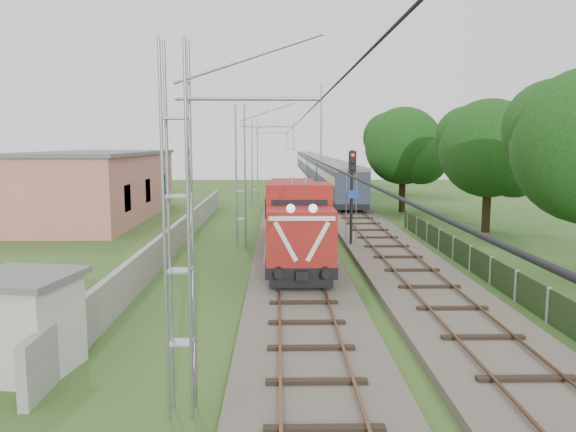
{
  "coord_description": "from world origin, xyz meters",
  "views": [
    {
      "loc": [
        -0.9,
        -19.73,
        5.91
      ],
      "look_at": [
        -0.38,
        8.55,
        2.2
      ],
      "focal_mm": 35.0,
      "sensor_mm": 36.0,
      "label": 1
    }
  ],
  "objects_px": {
    "relay_hut": "(24,323)",
    "coach_rake": "(316,166)",
    "locomotive": "(295,217)",
    "signal_post": "(352,182)"
  },
  "relations": [
    {
      "from": "coach_rake",
      "to": "relay_hut",
      "type": "height_order",
      "value": "coach_rake"
    },
    {
      "from": "locomotive",
      "to": "relay_hut",
      "type": "bearing_deg",
      "value": -117.0
    },
    {
      "from": "locomotive",
      "to": "coach_rake",
      "type": "distance_m",
      "value": 57.46
    },
    {
      "from": "locomotive",
      "to": "coach_rake",
      "type": "height_order",
      "value": "locomotive"
    },
    {
      "from": "locomotive",
      "to": "signal_post",
      "type": "bearing_deg",
      "value": 34.18
    },
    {
      "from": "locomotive",
      "to": "relay_hut",
      "type": "distance_m",
      "value": 16.32
    },
    {
      "from": "coach_rake",
      "to": "signal_post",
      "type": "height_order",
      "value": "signal_post"
    },
    {
      "from": "locomotive",
      "to": "signal_post",
      "type": "distance_m",
      "value": 4.2
    },
    {
      "from": "coach_rake",
      "to": "relay_hut",
      "type": "relative_size",
      "value": 28.78
    },
    {
      "from": "relay_hut",
      "to": "coach_rake",
      "type": "bearing_deg",
      "value": 80.2
    }
  ]
}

